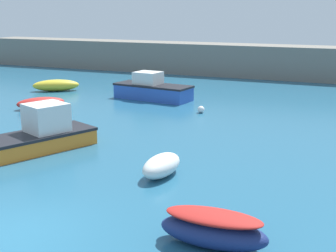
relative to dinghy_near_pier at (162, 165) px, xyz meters
name	(u,v)px	position (x,y,z in m)	size (l,w,h in m)	color
ground_plane	(12,239)	(-1.73, -5.61, -0.48)	(120.00, 120.00, 0.20)	#235B7A
harbor_breakwater	(269,61)	(-1.73, 26.07, 0.98)	(57.76, 3.31, 2.73)	slate
dinghy_near_pier	(162,165)	(0.00, 0.00, 0.00)	(1.10, 2.15, 0.77)	white
open_tender_yellow	(41,103)	(-11.26, 7.63, -0.05)	(2.69, 2.78, 0.67)	red
rowboat_with_red_cover	(213,229)	(3.22, -4.03, 0.06)	(2.76, 1.16, 0.88)	navy
motorboat_with_cabin	(42,134)	(-5.90, 1.00, 0.27)	(3.45, 4.87, 1.90)	orange
motorboat_grey_hull	(152,89)	(-6.54, 12.95, 0.26)	(5.33, 2.51, 1.76)	#2D56B7
rowboat_white_midwater	(56,85)	(-14.20, 13.03, 0.02)	(3.30, 2.83, 0.82)	yellow
mooring_buoy_white	(201,109)	(-2.21, 10.28, -0.19)	(0.39, 0.39, 0.39)	white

